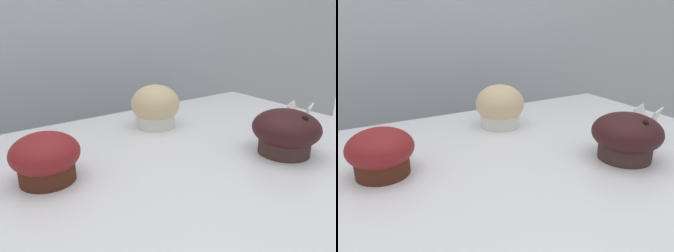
% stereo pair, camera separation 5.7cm
% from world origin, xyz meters
% --- Properties ---
extents(wall_back, '(3.20, 0.10, 1.80)m').
position_xyz_m(wall_back, '(0.00, 0.60, 0.90)').
color(wall_back, '#B2B7BC').
rests_on(wall_back, ground).
extents(muffin_front_center, '(0.10, 0.10, 0.09)m').
position_xyz_m(muffin_front_center, '(0.12, 0.18, 0.94)').
color(muffin_front_center, silver).
rests_on(muffin_front_center, display_counter).
extents(muffin_back_left, '(0.11, 0.11, 0.08)m').
position_xyz_m(muffin_back_left, '(0.22, -0.07, 0.93)').
color(muffin_back_left, '#3F2822').
rests_on(muffin_back_left, display_counter).
extents(muffin_back_right, '(0.10, 0.10, 0.07)m').
position_xyz_m(muffin_back_right, '(-0.15, 0.07, 0.93)').
color(muffin_back_right, '#4C2115').
rests_on(muffin_back_right, display_counter).
extents(price_card, '(0.06, 0.06, 0.06)m').
position_xyz_m(price_card, '(0.33, -0.02, 0.92)').
color(price_card, white).
rests_on(price_card, display_counter).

